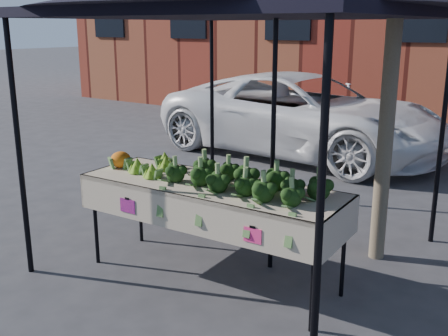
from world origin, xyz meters
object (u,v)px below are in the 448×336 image
at_px(canopy, 245,121).
at_px(street_tree, 394,37).
at_px(vehicle, 307,4).
at_px(table, 211,232).

bearing_deg(canopy, street_tree, 33.38).
bearing_deg(street_tree, canopy, -146.62).
height_order(canopy, street_tree, street_tree).
bearing_deg(canopy, vehicle, 109.65).
bearing_deg(street_tree, vehicle, 126.69).
bearing_deg(canopy, table, -87.33).
bearing_deg(table, vehicle, 107.71).
bearing_deg(street_tree, table, -129.27).
height_order(table, street_tree, street_tree).
bearing_deg(vehicle, canopy, -156.77).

